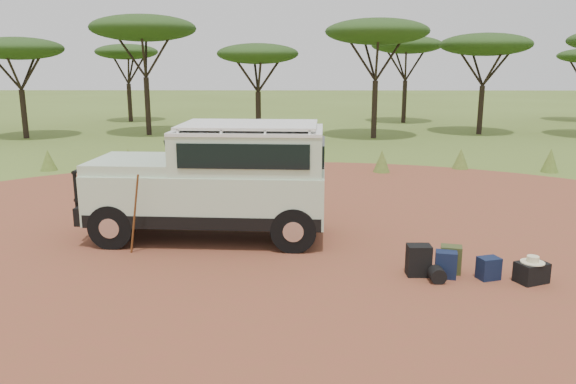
{
  "coord_description": "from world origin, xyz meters",
  "views": [
    {
      "loc": [
        -0.1,
        -11.27,
        3.79
      ],
      "look_at": [
        -0.24,
        0.86,
        1.0
      ],
      "focal_mm": 35.0,
      "sensor_mm": 36.0,
      "label": 1
    }
  ],
  "objects_px": {
    "walking_staff": "(135,215)",
    "safari_vehicle": "(217,183)",
    "duffel_navy": "(489,268)",
    "hard_case": "(531,273)",
    "backpack_olive": "(451,259)",
    "backpack_navy": "(446,265)",
    "backpack_black": "(419,260)"
  },
  "relations": [
    {
      "from": "walking_staff",
      "to": "safari_vehicle",
      "type": "bearing_deg",
      "value": -17.4
    },
    {
      "from": "backpack_black",
      "to": "hard_case",
      "type": "relative_size",
      "value": 1.11
    },
    {
      "from": "walking_staff",
      "to": "hard_case",
      "type": "distance_m",
      "value": 7.55
    },
    {
      "from": "backpack_black",
      "to": "backpack_navy",
      "type": "relative_size",
      "value": 1.18
    },
    {
      "from": "walking_staff",
      "to": "backpack_black",
      "type": "distance_m",
      "value": 5.6
    },
    {
      "from": "walking_staff",
      "to": "duffel_navy",
      "type": "distance_m",
      "value": 6.83
    },
    {
      "from": "walking_staff",
      "to": "hard_case",
      "type": "xyz_separation_m",
      "value": [
        7.39,
        -1.4,
        -0.65
      ]
    },
    {
      "from": "safari_vehicle",
      "to": "backpack_navy",
      "type": "relative_size",
      "value": 10.87
    },
    {
      "from": "duffel_navy",
      "to": "hard_case",
      "type": "xyz_separation_m",
      "value": [
        0.71,
        -0.15,
        -0.02
      ]
    },
    {
      "from": "backpack_olive",
      "to": "duffel_navy",
      "type": "height_order",
      "value": "backpack_olive"
    },
    {
      "from": "safari_vehicle",
      "to": "hard_case",
      "type": "xyz_separation_m",
      "value": [
        5.89,
        -2.61,
        -1.04
      ]
    },
    {
      "from": "walking_staff",
      "to": "duffel_navy",
      "type": "bearing_deg",
      "value": -66.72
    },
    {
      "from": "safari_vehicle",
      "to": "backpack_black",
      "type": "bearing_deg",
      "value": -27.1
    },
    {
      "from": "safari_vehicle",
      "to": "duffel_navy",
      "type": "relative_size",
      "value": 13.08
    },
    {
      "from": "backpack_navy",
      "to": "safari_vehicle",
      "type": "bearing_deg",
      "value": 165.15
    },
    {
      "from": "backpack_black",
      "to": "walking_staff",
      "type": "bearing_deg",
      "value": 168.02
    },
    {
      "from": "safari_vehicle",
      "to": "duffel_navy",
      "type": "bearing_deg",
      "value": -22.42
    },
    {
      "from": "safari_vehicle",
      "to": "hard_case",
      "type": "relative_size",
      "value": 10.24
    },
    {
      "from": "backpack_navy",
      "to": "duffel_navy",
      "type": "bearing_deg",
      "value": 7.92
    },
    {
      "from": "duffel_navy",
      "to": "backpack_black",
      "type": "bearing_deg",
      "value": 155.06
    },
    {
      "from": "walking_staff",
      "to": "backpack_navy",
      "type": "xyz_separation_m",
      "value": [
        5.93,
        -1.18,
        -0.59
      ]
    },
    {
      "from": "hard_case",
      "to": "backpack_olive",
      "type": "bearing_deg",
      "value": 138.0
    },
    {
      "from": "backpack_olive",
      "to": "duffel_navy",
      "type": "relative_size",
      "value": 1.27
    },
    {
      "from": "backpack_olive",
      "to": "walking_staff",
      "type": "bearing_deg",
      "value": -175.01
    },
    {
      "from": "backpack_navy",
      "to": "backpack_black",
      "type": "bearing_deg",
      "value": -177.73
    },
    {
      "from": "backpack_black",
      "to": "backpack_olive",
      "type": "height_order",
      "value": "backpack_black"
    },
    {
      "from": "walking_staff",
      "to": "hard_case",
      "type": "relative_size",
      "value": 3.26
    },
    {
      "from": "safari_vehicle",
      "to": "backpack_olive",
      "type": "distance_m",
      "value": 5.16
    },
    {
      "from": "walking_staff",
      "to": "hard_case",
      "type": "bearing_deg",
      "value": -66.82
    },
    {
      "from": "safari_vehicle",
      "to": "hard_case",
      "type": "bearing_deg",
      "value": -20.89
    },
    {
      "from": "duffel_navy",
      "to": "safari_vehicle",
      "type": "bearing_deg",
      "value": 137.41
    },
    {
      "from": "backpack_black",
      "to": "duffel_navy",
      "type": "xyz_separation_m",
      "value": [
        1.22,
        -0.17,
        -0.09
      ]
    }
  ]
}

